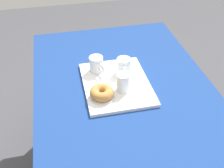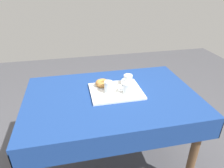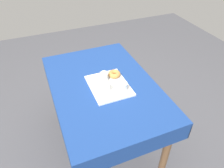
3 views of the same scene
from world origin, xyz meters
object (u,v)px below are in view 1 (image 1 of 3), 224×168
tea_mug_right (124,66)px  sugar_donut_left (102,92)px  dining_table (125,106)px  serving_tray (116,84)px  water_glass_near (123,83)px  donut_plate_left (102,96)px  tea_mug_left (96,65)px

tea_mug_right → sugar_donut_left: bearing=-41.3°
dining_table → serving_tray: serving_tray is taller
water_glass_near → sugar_donut_left: 0.11m
serving_tray → water_glass_near: (0.06, 0.02, 0.05)m
serving_tray → donut_plate_left: 0.13m
dining_table → sugar_donut_left: (0.05, -0.13, 0.16)m
dining_table → serving_tray: size_ratio=3.29×
serving_tray → tea_mug_right: bearing=142.5°
dining_table → serving_tray: 0.13m
serving_tray → water_glass_near: size_ratio=4.32×
tea_mug_right → water_glass_near: 0.14m
water_glass_near → sugar_donut_left: water_glass_near is taller
dining_table → sugar_donut_left: size_ratio=11.88×
water_glass_near → donut_plate_left: 0.12m
tea_mug_right → serving_tray: bearing=-37.5°
serving_tray → dining_table: bearing=39.5°
dining_table → water_glass_near: size_ratio=14.18×
serving_tray → tea_mug_right: tea_mug_right is taller
donut_plate_left → sugar_donut_left: (0.00, 0.00, 0.03)m
donut_plate_left → dining_table: bearing=111.9°
sugar_donut_left → serving_tray: bearing=136.1°
donut_plate_left → water_glass_near: bearing=105.5°
donut_plate_left → serving_tray: bearing=136.1°
serving_tray → tea_mug_left: bearing=-146.6°
dining_table → sugar_donut_left: 0.21m
tea_mug_left → serving_tray: bearing=33.4°
dining_table → tea_mug_right: bearing=169.9°
tea_mug_left → tea_mug_right: (0.05, 0.13, 0.00)m
tea_mug_right → water_glass_near: water_glass_near is taller
donut_plate_left → sugar_donut_left: bearing=0.0°
tea_mug_left → donut_plate_left: (0.21, -0.01, -0.04)m
tea_mug_left → tea_mug_right: size_ratio=0.97×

